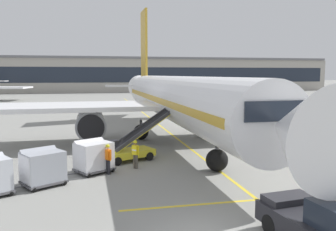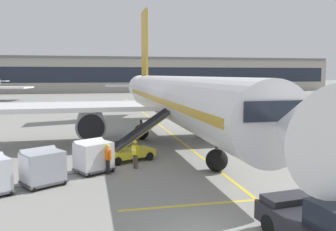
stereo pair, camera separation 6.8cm
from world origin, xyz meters
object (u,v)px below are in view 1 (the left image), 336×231
(baggage_cart_lead, at_px, (93,156))
(ground_crew_by_loader, at_px, (108,157))
(parked_airplane, at_px, (175,99))
(safety_cone_engine_keepout, at_px, (87,141))
(ground_crew_by_carts, at_px, (135,152))
(safety_cone_wingtip, at_px, (77,145))
(baggage_cart_second, at_px, (43,166))
(safety_cone_nose_mark, at_px, (107,149))
(belt_loader, at_px, (131,147))
(pushback_tug, at_px, (323,226))

(baggage_cart_lead, bearing_deg, ground_crew_by_loader, -34.96)
(parked_airplane, height_order, safety_cone_engine_keepout, parked_airplane)
(ground_crew_by_carts, bearing_deg, safety_cone_wingtip, 119.99)
(baggage_cart_second, xyz_separation_m, ground_crew_by_loader, (3.38, 1.36, -0.00))
(parked_airplane, relative_size, safety_cone_engine_keepout, 57.92)
(safety_cone_engine_keepout, height_order, safety_cone_nose_mark, safety_cone_engine_keepout)
(belt_loader, height_order, ground_crew_by_carts, belt_loader)
(belt_loader, xyz_separation_m, safety_cone_wingtip, (-3.69, 4.35, -0.61))
(parked_airplane, height_order, safety_cone_nose_mark, parked_airplane)
(ground_crew_by_loader, xyz_separation_m, safety_cone_wingtip, (-2.05, 7.39, -0.70))
(belt_loader, height_order, baggage_cart_second, belt_loader)
(parked_airplane, xyz_separation_m, pushback_tug, (0.27, -19.88, -2.74))
(baggage_cart_lead, xyz_separation_m, baggage_cart_second, (-2.56, -1.93, 0.00))
(belt_loader, bearing_deg, ground_crew_by_loader, -118.43)
(pushback_tug, bearing_deg, parked_airplane, 90.77)
(baggage_cart_second, xyz_separation_m, safety_cone_engine_keepout, (2.09, 10.15, -0.65))
(baggage_cart_lead, relative_size, pushback_tug, 0.59)
(safety_cone_wingtip, bearing_deg, ground_crew_by_carts, -60.01)
(ground_crew_by_loader, height_order, safety_cone_nose_mark, ground_crew_by_loader)
(pushback_tug, distance_m, ground_crew_by_loader, 12.16)
(parked_airplane, bearing_deg, ground_crew_by_loader, -122.83)
(ground_crew_by_loader, relative_size, safety_cone_nose_mark, 2.69)
(baggage_cart_second, bearing_deg, pushback_tug, -42.40)
(parked_airplane, height_order, safety_cone_wingtip, parked_airplane)
(safety_cone_wingtip, bearing_deg, belt_loader, -49.69)
(parked_airplane, distance_m, belt_loader, 8.37)
(baggage_cart_second, height_order, safety_cone_wingtip, baggage_cart_second)
(belt_loader, height_order, baggage_cart_lead, belt_loader)
(baggage_cart_second, bearing_deg, safety_cone_nose_mark, 62.80)
(baggage_cart_lead, bearing_deg, baggage_cart_second, -142.91)
(ground_crew_by_loader, xyz_separation_m, ground_crew_by_carts, (1.69, 0.92, 0.00))
(pushback_tug, bearing_deg, baggage_cart_lead, 123.66)
(ground_crew_by_carts, bearing_deg, safety_cone_nose_mark, 107.97)
(parked_airplane, bearing_deg, safety_cone_wingtip, -165.20)
(belt_loader, height_order, pushback_tug, belt_loader)
(belt_loader, relative_size, safety_cone_nose_mark, 8.05)
(ground_crew_by_loader, distance_m, safety_cone_wingtip, 7.70)
(parked_airplane, distance_m, safety_cone_engine_keepout, 8.15)
(belt_loader, distance_m, ground_crew_by_loader, 3.46)
(pushback_tug, bearing_deg, ground_crew_by_loader, 121.94)
(baggage_cart_lead, relative_size, ground_crew_by_loader, 1.57)
(baggage_cart_second, distance_m, ground_crew_by_loader, 3.64)
(safety_cone_wingtip, bearing_deg, ground_crew_by_loader, -74.52)
(baggage_cart_lead, relative_size, ground_crew_by_carts, 1.57)
(baggage_cart_second, bearing_deg, safety_cone_engine_keepout, 78.36)
(ground_crew_by_carts, relative_size, safety_cone_engine_keepout, 2.43)
(baggage_cart_lead, bearing_deg, safety_cone_nose_mark, 78.67)
(baggage_cart_lead, height_order, ground_crew_by_loader, baggage_cart_lead)
(safety_cone_engine_keepout, relative_size, safety_cone_wingtip, 1.17)
(belt_loader, distance_m, baggage_cart_second, 6.68)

